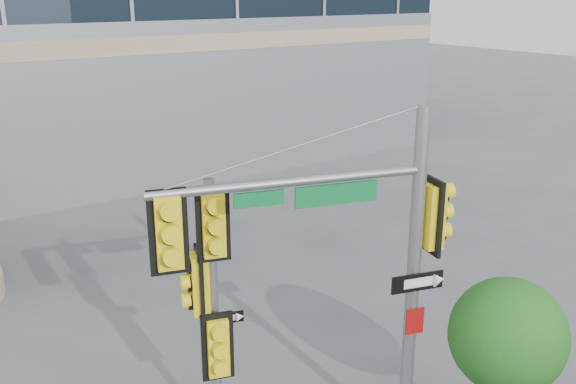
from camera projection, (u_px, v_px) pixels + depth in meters
main_signal_pole at (353, 255)px, 9.12m from camera, size 4.17×1.51×5.52m
secondary_signal_pole at (211, 299)px, 9.54m from camera, size 0.77×0.70×4.46m
street_tree at (508, 339)px, 9.86m from camera, size 1.84×1.80×2.87m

